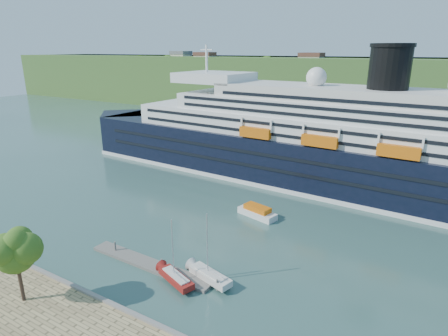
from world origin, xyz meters
The scene contains 10 objects.
ground centered at (0.00, 0.00, 0.00)m, with size 400.00×400.00×0.00m, color #2A4A43.
far_hillside centered at (0.00, 145.00, 12.00)m, with size 400.00×50.00×24.00m, color #395F26.
quay_coping centered at (0.00, -0.20, 1.15)m, with size 220.00×0.50×0.30m, color slate.
cruise_ship centered at (8.55, 51.47, 14.26)m, with size 126.97×18.49×28.51m, color black, non-canonical shape.
park_bench centered at (-12.96, -1.79, 1.45)m, with size 1.39×0.57×0.89m, color #4A2515, non-canonical shape.
promenade_tree centered at (-5.20, -4.55, 5.71)m, with size 5.69×5.69×9.42m, color #356219, non-canonical shape.
floating_pontoon centered at (1.06, 8.90, 0.21)m, with size 19.18×2.34×0.43m, color slate, non-canonical shape.
sailboat_red centered at (6.58, 7.46, 4.06)m, with size 6.28×1.75×8.12m, color maroon, non-canonical shape.
sailboat_white_far centered at (9.95, 9.94, 4.33)m, with size 6.71×1.86×8.67m, color silver, non-canonical shape.
tender_launch centered at (6.58, 30.04, 0.98)m, with size 7.06×2.42×1.95m, color #D7630C, non-canonical shape.
Camera 1 is at (31.64, -23.27, 27.42)m, focal length 30.00 mm.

